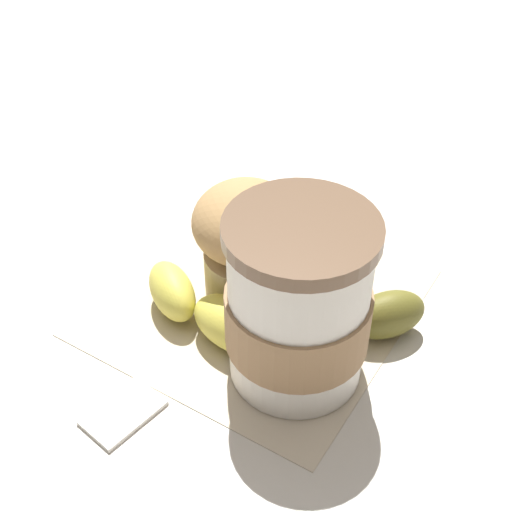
{
  "coord_description": "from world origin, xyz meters",
  "views": [
    {
      "loc": [
        -0.13,
        0.36,
        0.38
      ],
      "look_at": [
        0.0,
        0.0,
        0.05
      ],
      "focal_mm": 50.0,
      "sensor_mm": 36.0,
      "label": 1
    }
  ],
  "objects_px": {
    "banana": "(275,318)",
    "sugar_packet": "(123,411)",
    "coffee_cup": "(298,305)",
    "muffin": "(246,239)"
  },
  "relations": [
    {
      "from": "banana",
      "to": "sugar_packet",
      "type": "relative_size",
      "value": 4.3
    },
    {
      "from": "sugar_packet",
      "to": "muffin",
      "type": "bearing_deg",
      "value": -105.15
    },
    {
      "from": "coffee_cup",
      "to": "banana",
      "type": "relative_size",
      "value": 0.58
    },
    {
      "from": "coffee_cup",
      "to": "muffin",
      "type": "distance_m",
      "value": 0.08
    },
    {
      "from": "coffee_cup",
      "to": "banana",
      "type": "distance_m",
      "value": 0.05
    },
    {
      "from": "coffee_cup",
      "to": "sugar_packet",
      "type": "bearing_deg",
      "value": 38.72
    },
    {
      "from": "banana",
      "to": "sugar_packet",
      "type": "height_order",
      "value": "banana"
    },
    {
      "from": "muffin",
      "to": "coffee_cup",
      "type": "bearing_deg",
      "value": 133.97
    },
    {
      "from": "muffin",
      "to": "banana",
      "type": "relative_size",
      "value": 0.45
    },
    {
      "from": "muffin",
      "to": "banana",
      "type": "xyz_separation_m",
      "value": [
        -0.03,
        0.04,
        -0.03
      ]
    }
  ]
}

